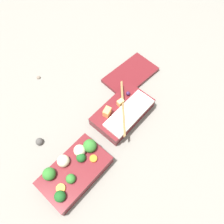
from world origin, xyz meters
TOP-DOWN VIEW (x-y plane):
  - ground_plane at (0.00, 0.00)m, footprint 3.00×3.00m
  - bento_tray_vegetable at (-0.12, -0.02)m, footprint 0.22×0.13m
  - bento_tray_rice at (0.14, -0.00)m, footprint 0.22×0.16m
  - bento_lid at (0.31, 0.09)m, footprint 0.22×0.14m
  - pebble_0 at (-0.13, 0.14)m, footprint 0.03×0.03m
  - pebble_1 at (0.05, 0.37)m, footprint 0.02×0.02m

SIDE VIEW (x-z plane):
  - ground_plane at x=0.00m, z-range 0.00..0.00m
  - pebble_1 at x=0.05m, z-range 0.00..0.01m
  - pebble_0 at x=-0.13m, z-range -0.01..0.02m
  - bento_lid at x=0.31m, z-range 0.00..0.02m
  - bento_tray_rice at x=0.14m, z-range -0.01..0.06m
  - bento_tray_vegetable at x=-0.12m, z-range -0.01..0.06m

